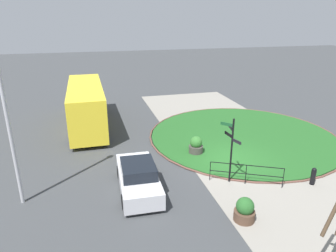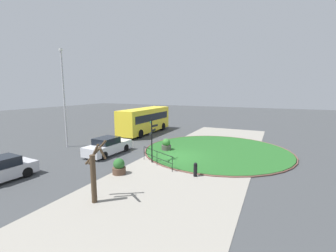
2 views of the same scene
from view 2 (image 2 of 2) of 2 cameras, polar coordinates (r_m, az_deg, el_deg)
The scene contains 13 objects.
ground at distance 18.85m, azimuth 2.08°, elevation -7.85°, with size 120.00×120.00×0.00m, color #3D3F42.
sidewalk_paving at distance 18.24m, azimuth 7.27°, elevation -8.45°, with size 32.00×8.44×0.02m, color gray.
grass_island at distance 21.23m, azimuth 12.06°, elevation -5.98°, with size 12.73×12.73×0.10m, color #235B23.
grass_kerb_ring at distance 21.23m, azimuth 12.06°, elevation -5.96°, with size 13.04×13.04×0.11m, color brown.
signpost_directional at distance 17.10m, azimuth -4.02°, elevation -2.61°, with size 1.30×0.62×3.40m.
bollard_foreground at distance 14.77m, azimuth 6.88°, elevation -10.76°, with size 0.24×0.24×0.93m.
railing_grass_edge at distance 16.69m, azimuth -2.77°, elevation -7.55°, with size 1.62×3.20×1.08m.
bus_yellow at distance 29.22m, azimuth -5.82°, elevation 1.52°, with size 9.29×2.57×3.16m.
car_far_lane at distance 20.27m, azimuth -14.86°, elevation -4.95°, with size 4.51×1.92×1.48m.
lamppost_tall at distance 23.65m, azimuth -24.63°, elevation 6.82°, with size 0.32×0.32×9.20m.
planter_near_signpost at distance 20.70m, azimuth -0.44°, elevation -4.83°, with size 0.86×0.86×1.13m.
planter_kerbside at distance 15.44m, azimuth -12.18°, elevation -10.02°, with size 0.87×0.87×1.06m.
street_tree_bare at distance 11.76m, azimuth -17.96°, elevation -11.06°, with size 1.03×1.50×3.03m.
Camera 2 is at (-16.58, -7.13, 5.43)m, focal length 24.32 mm.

